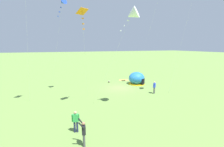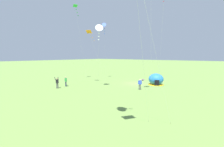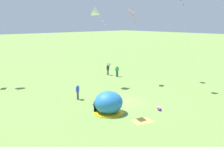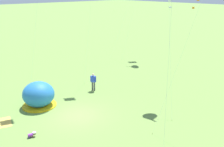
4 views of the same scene
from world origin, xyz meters
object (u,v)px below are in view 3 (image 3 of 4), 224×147
Objects in this scene: toddler_crawling at (159,109)px; kite_white at (97,13)px; kite_orange at (132,13)px; person_near_tent at (78,91)px; popup_tent at (108,103)px; person_arms_raised at (108,69)px; person_strolling at (117,71)px.

kite_white is at bearing 81.17° from toddler_crawling.
toddler_crawling is at bearing -122.48° from kite_orange.
toddler_crawling is at bearing -65.68° from person_near_tent.
popup_tent is 1.49× the size of person_arms_raised.
popup_tent is 0.27× the size of kite_white.
person_arms_raised is 0.19× the size of kite_orange.
person_strolling is at bearing 61.29° from toddler_crawling.
person_near_tent is 13.11m from kite_orange.
popup_tent is at bearing -123.55° from kite_white.
person_near_tent reaches higher than toddler_crawling.
toddler_crawling is 0.05× the size of kite_white.
person_strolling is 0.17× the size of kite_orange.
kite_white reaches higher than toddler_crawling.
popup_tent is 1.63× the size of person_near_tent.
person_arms_raised is at bearing 48.76° from popup_tent.
person_arms_raised is at bearing 34.41° from person_near_tent.
kite_orange reaches higher than person_near_tent.
kite_white is at bearing 154.62° from kite_orange.
kite_white is (5.55, 3.42, 8.51)m from person_near_tent.
kite_orange is (-1.58, -4.45, 8.52)m from person_strolling.
kite_orange is (9.87, 1.37, 8.52)m from person_near_tent.
person_near_tent is at bearing -153.05° from person_strolling.
person_strolling is at bearing 22.13° from kite_white.
person_near_tent is (-3.73, 8.27, 0.79)m from toddler_crawling.
popup_tent is at bearing -131.24° from person_arms_raised.
kite_orange is at bearing -109.55° from person_strolling.
person_arms_raised is (11.56, 13.18, 0.00)m from popup_tent.
popup_tent is 0.27× the size of kite_orange.
kite_orange is at bearing 57.52° from toddler_crawling.
popup_tent is at bearing 146.38° from toddler_crawling.
popup_tent is 5.07× the size of toddler_crawling.
person_strolling is (0.28, -1.83, -0.03)m from person_arms_raised.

